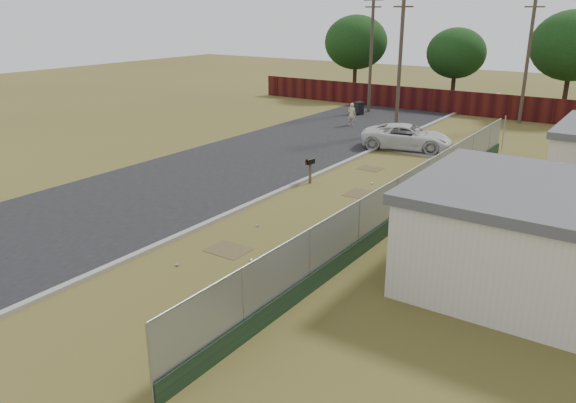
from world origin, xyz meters
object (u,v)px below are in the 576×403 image
Objects in this scene: fire_hydrant at (207,312)px; mailbox at (310,164)px; pedestrian at (352,114)px; trash_bin at (359,108)px; pickup_truck at (407,137)px.

fire_hydrant is 0.63× the size of mailbox.
trash_bin is at bearing -77.74° from pedestrian.
pickup_truck reaches higher than fire_hydrant.
fire_hydrant is at bearing -69.69° from trash_bin.
mailbox is at bearing 158.42° from pickup_truck.
pickup_truck is 5.24× the size of trash_bin.
pedestrian is 4.32m from trash_bin.
fire_hydrant is 0.15× the size of pickup_truck.
mailbox is 9.05m from pickup_truck.
pedestrian is (-9.35, 25.38, 0.44)m from fire_hydrant.
pedestrian reaches higher than pickup_truck.
pickup_truck is 11.24m from trash_bin.
trash_bin is at bearing 110.31° from fire_hydrant.
fire_hydrant is 12.83m from mailbox.
trash_bin is (-7.51, 8.37, -0.21)m from pickup_truck.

